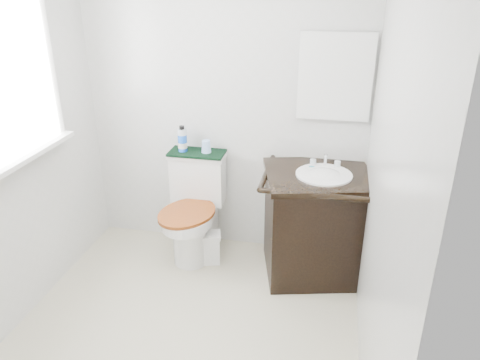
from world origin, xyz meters
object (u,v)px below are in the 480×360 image
at_px(cup, 206,146).
at_px(trash_bin, 210,247).
at_px(vanity, 316,221).
at_px(mouthwash_bottle, 182,140).
at_px(toilet, 195,213).

bearing_deg(cup, trash_bin, -73.49).
height_order(vanity, trash_bin, vanity).
relative_size(trash_bin, mouthwash_bottle, 1.26).
distance_m(mouthwash_bottle, cup, 0.19).
xyz_separation_m(vanity, cup, (-0.89, 0.19, 0.46)).
bearing_deg(vanity, cup, 167.80).
bearing_deg(mouthwash_bottle, toilet, -46.49).
bearing_deg(trash_bin, toilet, 141.30).
relative_size(toilet, vanity, 0.89).
bearing_deg(mouthwash_bottle, cup, 3.54).
distance_m(trash_bin, cup, 0.80).
height_order(toilet, cup, cup).
bearing_deg(vanity, mouthwash_bottle, 170.48).
bearing_deg(cup, mouthwash_bottle, -176.46).
bearing_deg(cup, vanity, -12.20).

